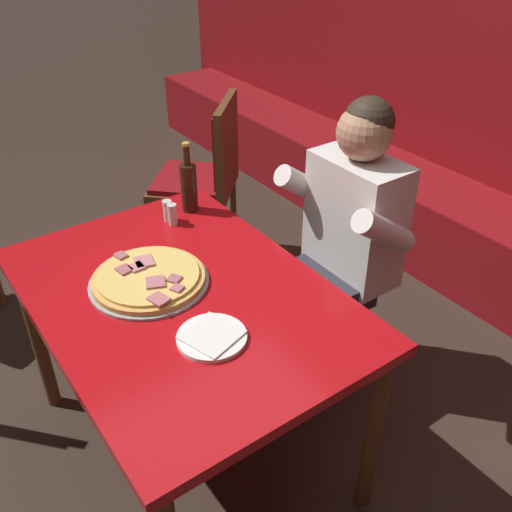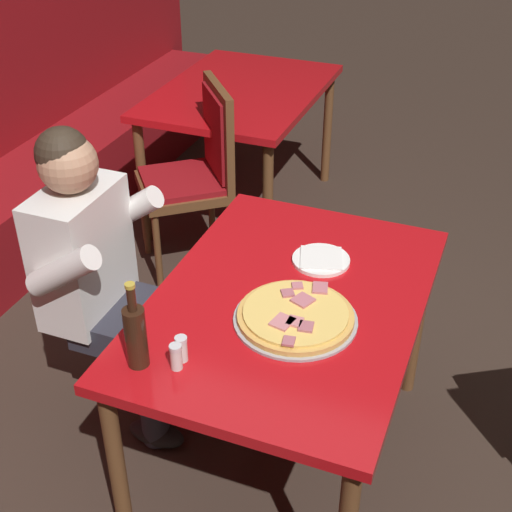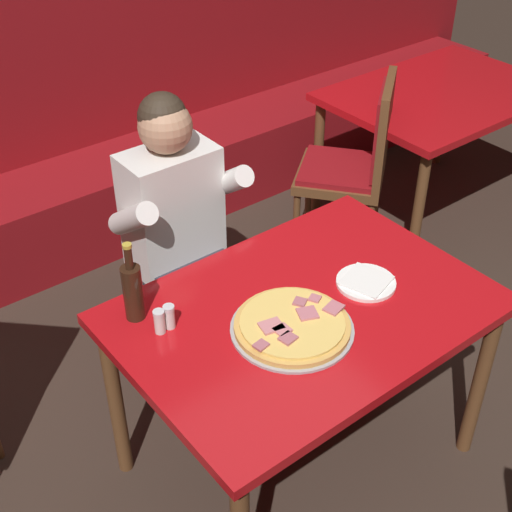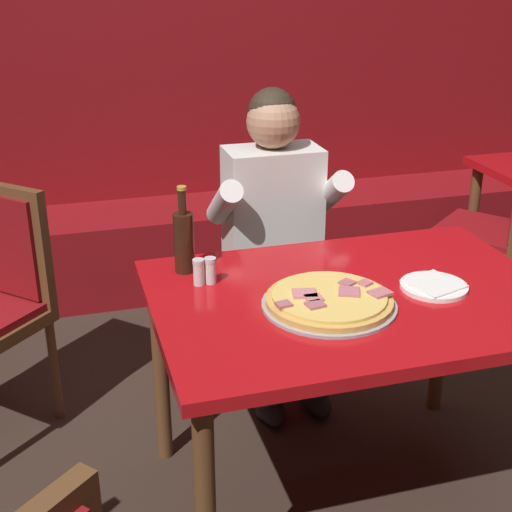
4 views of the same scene
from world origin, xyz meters
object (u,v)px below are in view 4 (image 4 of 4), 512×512
Objects in this scene: main_dining_table at (353,318)px; plate_white_paper at (434,286)px; shaker_black_pepper at (211,272)px; dining_chair_near_right at (502,221)px; shaker_parmesan at (199,273)px; diner_seated_blue_shirt at (278,235)px; beer_bottle at (184,240)px; pizza at (329,301)px.

plate_white_paper reaches higher than main_dining_table.
shaker_black_pepper is 1.72m from dining_chair_near_right.
diner_seated_blue_shirt is (0.43, 0.52, -0.11)m from shaker_parmesan.
dining_chair_near_right is at bearing 19.64° from beer_bottle.
shaker_parmesan is at bearing -178.01° from shaker_black_pepper.
dining_chair_near_right is at bearing 45.98° from plate_white_paper.
main_dining_table is at bearing -142.23° from dining_chair_near_right.
shaker_black_pepper is (-0.30, 0.26, 0.02)m from pizza.
beer_bottle is at bearing 101.65° from shaker_parmesan.
plate_white_paper is 0.72× the size of beer_bottle.
beer_bottle is 0.23× the size of diner_seated_blue_shirt.
shaker_parmesan is 1.00× the size of shaker_black_pepper.
diner_seated_blue_shirt reaches higher than shaker_black_pepper.
pizza is 0.79m from diner_seated_blue_shirt.
beer_bottle is at bearing 118.50° from shaker_black_pepper.
pizza is 0.40m from shaker_black_pepper.
beer_bottle is at bearing 134.46° from pizza.
diner_seated_blue_shirt is (-0.02, 0.72, 0.01)m from main_dining_table.
main_dining_table is 14.50× the size of shaker_parmesan.
diner_seated_blue_shirt reaches higher than shaker_parmesan.
pizza is 1.58m from dining_chair_near_right.
shaker_parmesan is at bearing 156.55° from main_dining_table.
main_dining_table is 0.60m from beer_bottle.
pizza is at bearing -40.41° from shaker_black_pepper.
shaker_black_pepper is 0.07× the size of diner_seated_blue_shirt.
pizza is at bearing -142.89° from dining_chair_near_right.
main_dining_table is 5.94× the size of plate_white_paper.
diner_seated_blue_shirt is 1.26× the size of dining_chair_near_right.
main_dining_table is at bearing 29.40° from pizza.
plate_white_paper is at bearing -25.61° from beer_bottle.
pizza is at bearing -150.60° from main_dining_table.
main_dining_table is 0.98× the size of diner_seated_blue_shirt.
shaker_parmesan is 1.75m from dining_chair_near_right.
plate_white_paper is (0.25, -0.04, 0.10)m from main_dining_table.
diner_seated_blue_shirt is at bearing -171.78° from dining_chair_near_right.
diner_seated_blue_shirt is 1.18m from dining_chair_near_right.
shaker_black_pepper is at bearing -61.50° from beer_bottle.
plate_white_paper is at bearing -19.43° from shaker_black_pepper.
plate_white_paper is 0.81m from diner_seated_blue_shirt.
pizza reaches higher than main_dining_table.
shaker_parmesan is 0.08× the size of dining_chair_near_right.
beer_bottle is 1.74m from dining_chair_near_right.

